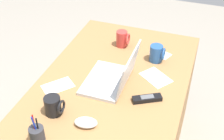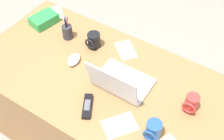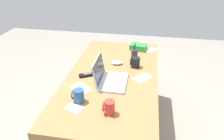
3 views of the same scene
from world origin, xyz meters
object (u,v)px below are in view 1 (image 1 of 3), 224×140
object	(u,v)px
laptop	(113,77)
pen_holder	(37,136)
cordless_phone	(147,99)
coffee_mug_white	(157,53)
coffee_mug_tall	(53,106)
coffee_mug_spare	(122,39)
computer_mouse	(86,122)

from	to	relation	value
laptop	pen_holder	distance (m)	0.54
pen_holder	cordless_phone	bearing A→B (deg)	138.48
coffee_mug_white	coffee_mug_tall	xyz separation A→B (m)	(0.61, -0.37, -0.00)
coffee_mug_tall	cordless_phone	world-z (taller)	coffee_mug_tall
laptop	coffee_mug_white	bearing A→B (deg)	149.24
cordless_phone	pen_holder	xyz separation A→B (m)	(0.43, -0.39, 0.04)
laptop	coffee_mug_spare	world-z (taller)	laptop
pen_holder	laptop	bearing A→B (deg)	161.27
coffee_mug_spare	pen_holder	size ratio (longest dim) A/B	0.63
coffee_mug_spare	coffee_mug_tall	bearing A→B (deg)	-9.94
cordless_phone	pen_holder	size ratio (longest dim) A/B	0.93
laptop	coffee_mug_spare	distance (m)	0.40
computer_mouse	coffee_mug_white	bearing A→B (deg)	152.06
coffee_mug_tall	cordless_phone	xyz separation A→B (m)	(-0.24, 0.41, -0.04)
coffee_mug_tall	cordless_phone	size ratio (longest dim) A/B	0.64
computer_mouse	pen_holder	bearing A→B (deg)	-53.98
cordless_phone	pen_holder	world-z (taller)	pen_holder
laptop	computer_mouse	bearing A→B (deg)	-2.71
computer_mouse	cordless_phone	bearing A→B (deg)	128.24
laptop	computer_mouse	world-z (taller)	laptop
laptop	coffee_mug_tall	size ratio (longest dim) A/B	3.22
computer_mouse	pen_holder	xyz separation A→B (m)	(0.17, -0.16, 0.03)
laptop	cordless_phone	world-z (taller)	laptop
cordless_phone	computer_mouse	bearing A→B (deg)	-40.64
laptop	coffee_mug_white	size ratio (longest dim) A/B	3.02
laptop	coffee_mug_spare	bearing A→B (deg)	-169.60
computer_mouse	cordless_phone	xyz separation A→B (m)	(-0.27, 0.23, -0.01)
coffee_mug_spare	pen_holder	distance (m)	0.90
coffee_mug_tall	coffee_mug_spare	xyz separation A→B (m)	(-0.71, 0.12, 0.00)
coffee_mug_white	coffee_mug_spare	xyz separation A→B (m)	(-0.09, -0.25, 0.00)
laptop	cordless_phone	distance (m)	0.23
coffee_mug_white	pen_holder	distance (m)	0.88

